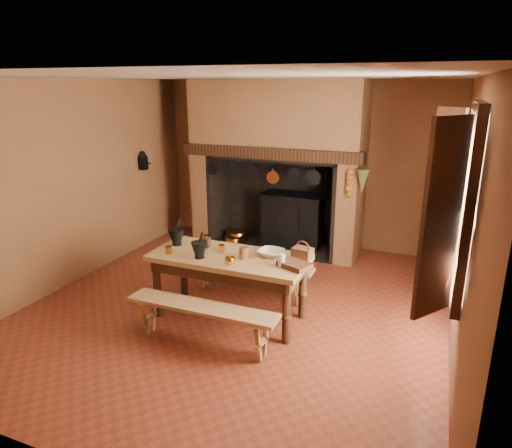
% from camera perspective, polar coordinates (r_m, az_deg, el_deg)
% --- Properties ---
extents(floor, '(5.50, 5.50, 0.00)m').
position_cam_1_polar(floor, '(5.91, -2.30, -10.26)').
color(floor, maroon).
rests_on(floor, ground).
extents(ceiling, '(5.50, 5.50, 0.00)m').
position_cam_1_polar(ceiling, '(5.26, -2.68, 17.99)').
color(ceiling, silver).
rests_on(ceiling, back_wall).
extents(back_wall, '(5.00, 0.02, 2.80)m').
position_cam_1_polar(back_wall, '(7.95, 5.84, 7.46)').
color(back_wall, brown).
rests_on(back_wall, floor).
extents(wall_left, '(0.02, 5.50, 2.80)m').
position_cam_1_polar(wall_left, '(6.82, -22.02, 4.71)').
color(wall_left, brown).
rests_on(wall_left, floor).
extents(wall_right, '(0.02, 5.50, 2.80)m').
position_cam_1_polar(wall_right, '(4.96, 24.81, 0.09)').
color(wall_right, brown).
rests_on(wall_right, floor).
extents(wall_front, '(5.00, 0.02, 2.80)m').
position_cam_1_polar(wall_front, '(3.26, -23.15, -8.17)').
color(wall_front, brown).
rests_on(wall_front, floor).
extents(chimney_breast, '(2.95, 0.96, 2.80)m').
position_cam_1_polar(chimney_breast, '(7.57, 2.76, 10.20)').
color(chimney_breast, brown).
rests_on(chimney_breast, floor).
extents(iron_range, '(1.12, 0.55, 1.60)m').
position_cam_1_polar(iron_range, '(7.88, 4.72, 0.58)').
color(iron_range, black).
rests_on(iron_range, floor).
extents(hearth_pans, '(0.51, 0.62, 0.20)m').
position_cam_1_polar(hearth_pans, '(8.14, -2.61, -1.72)').
color(hearth_pans, orange).
rests_on(hearth_pans, floor).
extents(hanging_pans, '(1.92, 0.29, 0.27)m').
position_cam_1_polar(hanging_pans, '(7.18, 1.07, 6.20)').
color(hanging_pans, black).
rests_on(hanging_pans, chimney_breast).
extents(onion_string, '(0.12, 0.10, 0.46)m').
position_cam_1_polar(onion_string, '(6.82, 11.61, 5.00)').
color(onion_string, '#99581C').
rests_on(onion_string, chimney_breast).
extents(herb_bunch, '(0.20, 0.20, 0.35)m').
position_cam_1_polar(herb_bunch, '(6.78, 13.14, 5.26)').
color(herb_bunch, '#4E5528').
rests_on(herb_bunch, chimney_breast).
extents(window, '(0.39, 1.75, 1.76)m').
position_cam_1_polar(window, '(4.49, 23.52, 2.59)').
color(window, white).
rests_on(window, wall_right).
extents(wall_coffee_mill, '(0.23, 0.16, 0.31)m').
position_cam_1_polar(wall_coffee_mill, '(7.92, -13.95, 7.87)').
color(wall_coffee_mill, black).
rests_on(wall_coffee_mill, wall_left).
extents(work_table, '(1.84, 0.82, 0.80)m').
position_cam_1_polar(work_table, '(5.40, -3.36, -5.16)').
color(work_table, tan).
rests_on(work_table, floor).
extents(bench_front, '(1.69, 0.30, 0.48)m').
position_cam_1_polar(bench_front, '(4.98, -6.77, -11.30)').
color(bench_front, tan).
rests_on(bench_front, floor).
extents(bench_back, '(1.69, 0.30, 0.48)m').
position_cam_1_polar(bench_back, '(6.06, -0.73, -5.84)').
color(bench_back, tan).
rests_on(bench_back, floor).
extents(mortar_large, '(0.20, 0.20, 0.34)m').
position_cam_1_polar(mortar_large, '(5.74, -9.92, -1.53)').
color(mortar_large, black).
rests_on(mortar_large, work_table).
extents(mortar_small, '(0.19, 0.19, 0.32)m').
position_cam_1_polar(mortar_small, '(5.27, -7.10, -3.13)').
color(mortar_small, black).
rests_on(mortar_small, work_table).
extents(coffee_grinder, '(0.16, 0.13, 0.18)m').
position_cam_1_polar(coffee_grinder, '(5.63, -6.40, -2.20)').
color(coffee_grinder, '#3B1E13').
rests_on(coffee_grinder, work_table).
extents(brass_mug_a, '(0.09, 0.09, 0.09)m').
position_cam_1_polar(brass_mug_a, '(5.48, -10.86, -3.21)').
color(brass_mug_a, orange).
rests_on(brass_mug_a, work_table).
extents(brass_mug_b, '(0.08, 0.08, 0.08)m').
position_cam_1_polar(brass_mug_b, '(5.47, -4.31, -3.02)').
color(brass_mug_b, orange).
rests_on(brass_mug_b, work_table).
extents(mixing_bowl, '(0.32, 0.32, 0.07)m').
position_cam_1_polar(mixing_bowl, '(5.32, 1.91, -3.63)').
color(mixing_bowl, beige).
rests_on(mixing_bowl, work_table).
extents(stoneware_crock, '(0.13, 0.13, 0.13)m').
position_cam_1_polar(stoneware_crock, '(5.23, -1.54, -3.63)').
color(stoneware_crock, '#53381E').
rests_on(stoneware_crock, work_table).
extents(glass_jar, '(0.10, 0.10, 0.15)m').
position_cam_1_polar(glass_jar, '(5.01, 3.19, -4.54)').
color(glass_jar, beige).
rests_on(glass_jar, work_table).
extents(wicker_basket, '(0.25, 0.20, 0.21)m').
position_cam_1_polar(wicker_basket, '(5.27, 5.83, -3.56)').
color(wicker_basket, '#4D2617').
rests_on(wicker_basket, work_table).
extents(wooden_tray, '(0.40, 0.35, 0.06)m').
position_cam_1_polar(wooden_tray, '(5.02, 4.85, -5.10)').
color(wooden_tray, '#3B1E13').
rests_on(wooden_tray, work_table).
extents(brass_cup, '(0.14, 0.14, 0.09)m').
position_cam_1_polar(brass_cup, '(5.07, -3.29, -4.63)').
color(brass_cup, orange).
rests_on(brass_cup, work_table).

